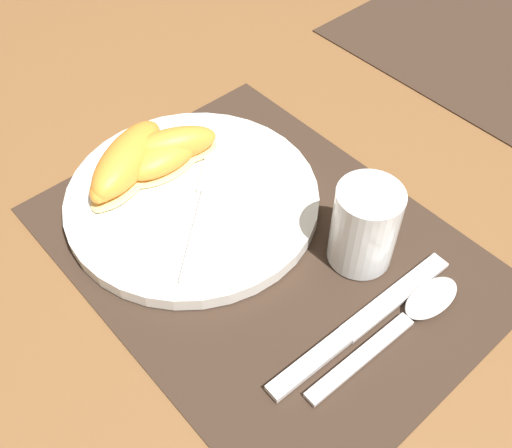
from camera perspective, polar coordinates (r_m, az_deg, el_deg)
The scene contains 12 objects.
ground_plane at distance 0.63m, azimuth 0.74°, elevation -2.45°, with size 3.00×3.00×0.00m, color brown.
placemat at distance 0.62m, azimuth 0.74°, elevation -2.33°, with size 0.45×0.34×0.00m.
placemat_far at distance 0.96m, azimuth 22.99°, elevation 14.89°, with size 0.45×0.34×0.00m.
plate at distance 0.66m, azimuth -6.06°, elevation 2.38°, with size 0.28×0.28×0.02m.
juice_glass at distance 0.59m, azimuth 10.23°, elevation -0.55°, with size 0.07×0.07×0.09m.
knife at distance 0.57m, azimuth 9.74°, elevation -9.48°, with size 0.03×0.23×0.01m.
spoon at distance 0.59m, azimuth 14.74°, elevation -8.22°, with size 0.04×0.19×0.01m.
fork at distance 0.65m, azimuth -4.68°, elevation 2.48°, with size 0.14×0.16×0.00m.
citrus_wedge_0 at distance 0.69m, azimuth -7.83°, elevation 7.38°, with size 0.08×0.12×0.04m.
citrus_wedge_1 at distance 0.68m, azimuth -8.90°, elevation 6.39°, with size 0.06×0.10×0.03m.
citrus_wedge_2 at distance 0.68m, azimuth -12.12°, elevation 5.90°, with size 0.11×0.14×0.04m.
citrus_wedge_3 at distance 0.68m, azimuth -12.50°, elevation 5.64°, with size 0.10×0.14×0.04m.
Camera 1 is at (0.28, -0.26, 0.49)m, focal length 42.00 mm.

